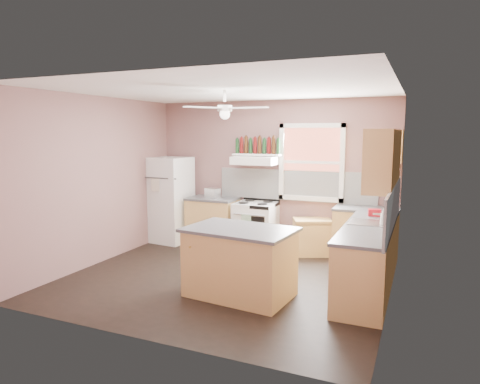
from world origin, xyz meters
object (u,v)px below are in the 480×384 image
at_px(toaster, 213,193).
at_px(stove, 256,226).
at_px(refrigerator, 171,200).
at_px(cart, 312,237).
at_px(island, 240,264).

height_order(toaster, stove, toaster).
xyz_separation_m(refrigerator, cart, (2.77, 0.17, -0.51)).
distance_m(stove, cart, 1.04).
distance_m(toaster, cart, 2.02).
relative_size(toaster, stove, 0.33).
bearing_deg(refrigerator, toaster, 12.96).
relative_size(refrigerator, toaster, 5.89).
bearing_deg(island, stove, 111.78).
xyz_separation_m(cart, island, (-0.41, -2.24, 0.11)).
distance_m(toaster, island, 2.71).
bearing_deg(toaster, island, -35.82).
height_order(refrigerator, toaster, refrigerator).
bearing_deg(toaster, stove, 20.27).
bearing_deg(cart, toaster, 157.85).
distance_m(stove, island, 2.28).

